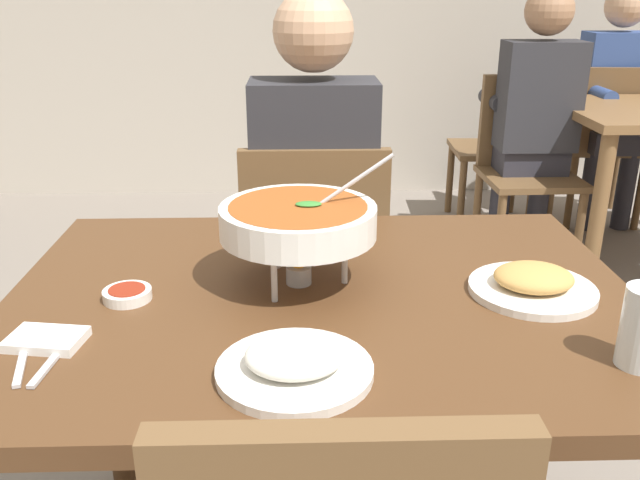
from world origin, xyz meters
The scene contains 15 objects.
dining_table_main centered at (0.00, 0.00, 0.65)m, with size 1.20×0.89×0.77m.
chair_diner_main centered at (0.00, 0.73, 0.51)m, with size 0.44×0.44×0.90m.
diner_main centered at (0.00, 0.76, 0.75)m, with size 0.40×0.45×1.31m.
curry_bowl centered at (-0.04, 0.04, 0.90)m, with size 0.33×0.30×0.26m.
rice_plate centered at (-0.05, -0.29, 0.79)m, with size 0.24×0.24×0.06m.
appetizer_plate centered at (0.40, -0.01, 0.79)m, with size 0.24×0.24×0.06m.
sauce_dish centered at (-0.37, -0.02, 0.78)m, with size 0.09×0.09×0.02m.
napkin_folded centered at (-0.46, -0.18, 0.78)m, with size 0.12×0.08×0.02m, color white.
fork_utensil centered at (-0.48, -0.23, 0.77)m, with size 0.01×0.17×0.01m, color silver.
spoon_utensil centered at (-0.43, -0.23, 0.77)m, with size 0.01×0.17×0.01m, color silver.
chair_bg_left centered at (1.68, 2.50, 0.51)m, with size 0.47×0.47×0.90m.
chair_bg_middle centered at (1.07, 2.03, 0.51)m, with size 0.45×0.45×0.90m.
chair_bg_corner centered at (1.14, 2.53, 0.51)m, with size 0.46×0.46×0.90m.
patron_bg_left centered at (1.69, 2.49, 0.75)m, with size 0.40×0.45×1.31m.
patron_bg_middle centered at (1.09, 2.02, 0.75)m, with size 0.40×0.45×1.31m.
Camera 1 is at (-0.04, -1.17, 1.33)m, focal length 37.89 mm.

